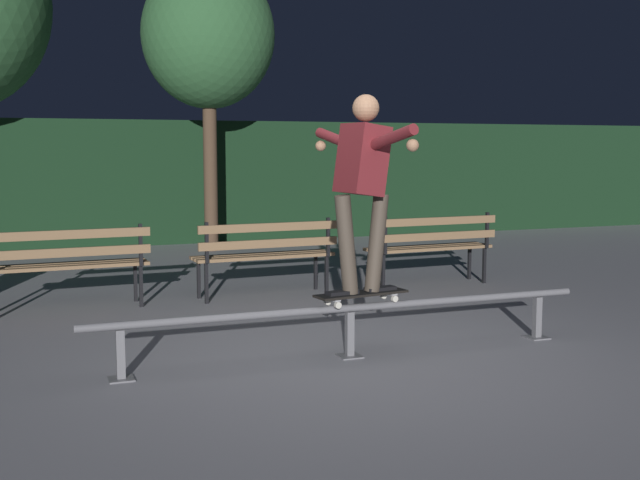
# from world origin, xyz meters

# --- Properties ---
(ground_plane) EXTENTS (90.00, 90.00, 0.00)m
(ground_plane) POSITION_xyz_m (0.00, 0.00, 0.00)
(ground_plane) COLOR gray
(hedge_backdrop) EXTENTS (24.00, 1.20, 2.14)m
(hedge_backdrop) POSITION_xyz_m (0.00, 8.62, 1.07)
(hedge_backdrop) COLOR black
(hedge_backdrop) RESTS_ON ground
(grind_rail) EXTENTS (4.19, 0.18, 0.43)m
(grind_rail) POSITION_xyz_m (0.00, 0.10, 0.33)
(grind_rail) COLOR slate
(grind_rail) RESTS_ON ground
(skateboard) EXTENTS (0.80, 0.32, 0.09)m
(skateboard) POSITION_xyz_m (0.10, 0.10, 0.50)
(skateboard) COLOR black
(skateboard) RESTS_ON grind_rail
(skateboarder) EXTENTS (0.63, 1.39, 1.56)m
(skateboarder) POSITION_xyz_m (0.10, 0.10, 1.44)
(skateboarder) COLOR black
(skateboarder) RESTS_ON skateboard
(park_bench_leftmost) EXTENTS (1.62, 0.49, 0.88)m
(park_bench_leftmost) POSITION_xyz_m (-1.98, 2.76, 0.54)
(park_bench_leftmost) COLOR black
(park_bench_leftmost) RESTS_ON ground
(park_bench_left_center) EXTENTS (1.62, 0.49, 0.88)m
(park_bench_left_center) POSITION_xyz_m (0.11, 2.76, 0.54)
(park_bench_left_center) COLOR black
(park_bench_left_center) RESTS_ON ground
(park_bench_right_center) EXTENTS (1.62, 0.49, 0.88)m
(park_bench_right_center) POSITION_xyz_m (2.19, 2.76, 0.54)
(park_bench_right_center) COLOR black
(park_bench_right_center) RESTS_ON ground
(tree_behind_benches) EXTENTS (2.10, 2.10, 4.60)m
(tree_behind_benches) POSITION_xyz_m (0.45, 6.99, 3.42)
(tree_behind_benches) COLOR #4C3828
(tree_behind_benches) RESTS_ON ground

